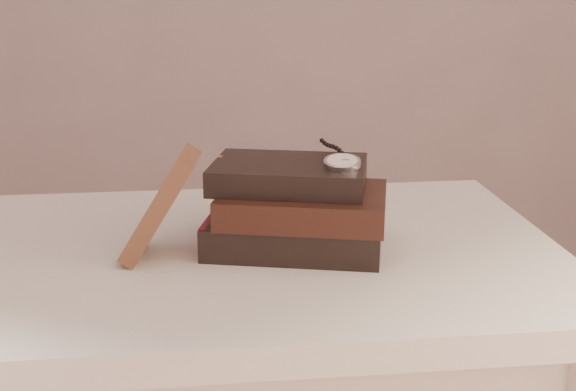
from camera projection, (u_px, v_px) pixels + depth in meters
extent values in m
cube|color=silver|center=(202.00, 262.00, 1.10)|extent=(1.00, 0.60, 0.04)
cube|color=white|center=(203.00, 302.00, 1.12)|extent=(0.88, 0.49, 0.08)
cylinder|color=white|center=(445.00, 389.00, 1.50)|extent=(0.05, 0.05, 0.71)
cube|color=black|center=(295.00, 232.00, 1.09)|extent=(0.27, 0.22, 0.04)
cube|color=#F5E9C9|center=(297.00, 232.00, 1.09)|extent=(0.26, 0.20, 0.03)
cube|color=gold|center=(217.00, 223.00, 1.13)|extent=(0.01, 0.01, 0.05)
cube|color=maroon|center=(214.00, 228.00, 1.11)|extent=(0.05, 0.15, 0.05)
cube|color=black|center=(303.00, 205.00, 1.07)|extent=(0.25, 0.20, 0.04)
cube|color=#F5E9C9|center=(305.00, 205.00, 1.07)|extent=(0.24, 0.19, 0.03)
cube|color=gold|center=(229.00, 197.00, 1.11)|extent=(0.01, 0.01, 0.04)
cube|color=black|center=(289.00, 175.00, 1.08)|extent=(0.24, 0.19, 0.03)
cube|color=#F5E9C9|center=(291.00, 175.00, 1.08)|extent=(0.23, 0.18, 0.03)
cube|color=gold|center=(221.00, 168.00, 1.12)|extent=(0.01, 0.01, 0.04)
cube|color=#47271B|center=(160.00, 205.00, 1.04)|extent=(0.11, 0.11, 0.15)
cylinder|color=silver|center=(342.00, 164.00, 1.04)|extent=(0.06, 0.06, 0.02)
cylinder|color=white|center=(342.00, 160.00, 1.04)|extent=(0.05, 0.05, 0.01)
torus|color=silver|center=(342.00, 161.00, 1.04)|extent=(0.06, 0.06, 0.01)
cylinder|color=silver|center=(344.00, 159.00, 1.07)|extent=(0.01, 0.01, 0.01)
cube|color=black|center=(342.00, 159.00, 1.05)|extent=(0.00, 0.01, 0.00)
cube|color=black|center=(346.00, 160.00, 1.04)|extent=(0.01, 0.00, 0.00)
sphere|color=black|center=(343.00, 153.00, 1.08)|extent=(0.01, 0.01, 0.01)
sphere|color=black|center=(339.00, 150.00, 1.09)|extent=(0.01, 0.01, 0.01)
sphere|color=black|center=(336.00, 148.00, 1.10)|extent=(0.01, 0.01, 0.01)
sphere|color=black|center=(333.00, 147.00, 1.11)|extent=(0.01, 0.01, 0.01)
sphere|color=black|center=(330.00, 146.00, 1.12)|extent=(0.01, 0.01, 0.01)
sphere|color=black|center=(327.00, 145.00, 1.13)|extent=(0.01, 0.01, 0.01)
sphere|color=black|center=(325.00, 143.00, 1.14)|extent=(0.01, 0.01, 0.01)
sphere|color=black|center=(322.00, 140.00, 1.16)|extent=(0.01, 0.01, 0.01)
torus|color=silver|center=(228.00, 183.00, 1.17)|extent=(0.05, 0.03, 0.05)
torus|color=silver|center=(262.00, 184.00, 1.16)|extent=(0.05, 0.03, 0.05)
cylinder|color=silver|center=(245.00, 181.00, 1.16)|extent=(0.01, 0.01, 0.00)
cylinder|color=silver|center=(221.00, 176.00, 1.22)|extent=(0.03, 0.10, 0.03)
cylinder|color=silver|center=(282.00, 179.00, 1.21)|extent=(0.03, 0.10, 0.03)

